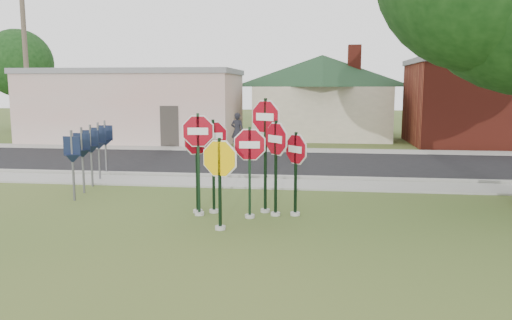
# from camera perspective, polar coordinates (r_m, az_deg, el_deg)

# --- Properties ---
(ground) EXTENTS (120.00, 120.00, 0.00)m
(ground) POSITION_cam_1_polar(r_m,az_deg,el_deg) (11.18, -2.53, -8.23)
(ground) COLOR #36511E
(ground) RESTS_ON ground
(sidewalk_near) EXTENTS (60.00, 1.60, 0.06)m
(sidewalk_near) POSITION_cam_1_polar(r_m,az_deg,el_deg) (16.46, 0.68, -2.70)
(sidewalk_near) COLOR gray
(sidewalk_near) RESTS_ON ground
(road) EXTENTS (60.00, 7.00, 0.04)m
(road) POSITION_cam_1_polar(r_m,az_deg,el_deg) (20.88, 2.07, -0.38)
(road) COLOR black
(road) RESTS_ON ground
(sidewalk_far) EXTENTS (60.00, 1.60, 0.06)m
(sidewalk_far) POSITION_cam_1_polar(r_m,az_deg,el_deg) (25.12, 2.94, 1.12)
(sidewalk_far) COLOR gray
(sidewalk_far) RESTS_ON ground
(curb) EXTENTS (60.00, 0.20, 0.14)m
(curb) POSITION_cam_1_polar(r_m,az_deg,el_deg) (17.43, 1.05, -1.95)
(curb) COLOR gray
(curb) RESTS_ON ground
(stop_sign_center) EXTENTS (1.08, 0.24, 2.35)m
(stop_sign_center) POSITION_cam_1_polar(r_m,az_deg,el_deg) (12.05, -0.73, -0.01)
(stop_sign_center) COLOR #A5A39A
(stop_sign_center) RESTS_ON ground
(stop_sign_yellow) EXTENTS (1.12, 0.32, 2.20)m
(stop_sign_yellow) POSITION_cam_1_polar(r_m,az_deg,el_deg) (11.10, -4.17, -1.39)
(stop_sign_yellow) COLOR #A5A39A
(stop_sign_yellow) RESTS_ON ground
(stop_sign_left) EXTENTS (1.09, 0.24, 2.66)m
(stop_sign_left) POSITION_cam_1_polar(r_m,az_deg,el_deg) (12.36, -6.61, 1.23)
(stop_sign_left) COLOR #A5A39A
(stop_sign_left) RESTS_ON ground
(stop_sign_right) EXTENTS (0.80, 0.83, 2.50)m
(stop_sign_right) POSITION_cam_1_polar(r_m,az_deg,el_deg) (12.27, 2.28, 0.67)
(stop_sign_right) COLOR #A5A39A
(stop_sign_right) RESTS_ON ground
(stop_sign_back_right) EXTENTS (1.01, 0.62, 3.03)m
(stop_sign_back_right) POSITION_cam_1_polar(r_m,az_deg,el_deg) (12.55, 1.08, 2.71)
(stop_sign_back_right) COLOR #A5A39A
(stop_sign_back_right) RESTS_ON ground
(stop_sign_back_left) EXTENTS (0.89, 0.54, 2.48)m
(stop_sign_back_left) POSITION_cam_1_polar(r_m,az_deg,el_deg) (12.60, -4.90, 0.74)
(stop_sign_back_left) COLOR #A5A39A
(stop_sign_back_left) RESTS_ON ground
(stop_sign_far_right) EXTENTS (0.73, 0.77, 2.20)m
(stop_sign_far_right) POSITION_cam_1_polar(r_m,az_deg,el_deg) (12.34, 4.56, -0.39)
(stop_sign_far_right) COLOR #A5A39A
(stop_sign_far_right) RESTS_ON ground
(stop_sign_far_left) EXTENTS (0.75, 0.74, 2.39)m
(stop_sign_far_left) POSITION_cam_1_polar(r_m,az_deg,el_deg) (12.63, -6.77, 0.41)
(stop_sign_far_left) COLOR #A5A39A
(stop_sign_far_left) RESTS_ON ground
(route_sign_row) EXTENTS (1.43, 4.63, 2.00)m
(route_sign_row) POSITION_cam_1_polar(r_m,az_deg,el_deg) (16.81, -18.34, 1.22)
(route_sign_row) COLOR #59595E
(route_sign_row) RESTS_ON ground
(building_stucco) EXTENTS (12.20, 6.20, 4.20)m
(building_stucco) POSITION_cam_1_polar(r_m,az_deg,el_deg) (30.55, -13.68, 6.17)
(building_stucco) COLOR #BCB6AE
(building_stucco) RESTS_ON ground
(building_house) EXTENTS (11.60, 11.60, 6.20)m
(building_house) POSITION_cam_1_polar(r_m,az_deg,el_deg) (32.56, 7.56, 9.10)
(building_house) COLOR beige
(building_house) RESTS_ON ground
(building_brick) EXTENTS (10.20, 6.20, 4.75)m
(building_brick) POSITION_cam_1_polar(r_m,az_deg,el_deg) (30.80, 26.60, 6.02)
(building_brick) COLOR maroon
(building_brick) RESTS_ON ground
(utility_pole_near) EXTENTS (2.20, 0.26, 9.50)m
(utility_pole_near) POSITION_cam_1_polar(r_m,az_deg,el_deg) (30.28, -24.86, 10.97)
(utility_pole_near) COLOR brown
(utility_pole_near) RESTS_ON ground
(bg_tree_left) EXTENTS (4.90, 4.90, 7.35)m
(bg_tree_left) POSITION_cam_1_polar(r_m,az_deg,el_deg) (40.90, -25.52, 9.92)
(bg_tree_left) COLOR #2F2015
(bg_tree_left) RESTS_ON ground
(pedestrian) EXTENTS (0.74, 0.56, 1.85)m
(pedestrian) POSITION_cam_1_polar(r_m,az_deg,el_deg) (25.28, -2.15, 3.35)
(pedestrian) COLOR black
(pedestrian) RESTS_ON sidewalk_far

